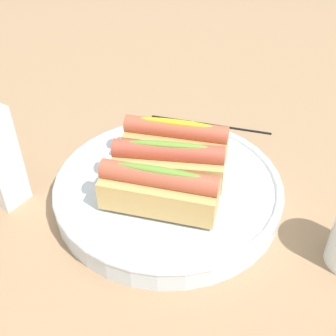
{
  "coord_description": "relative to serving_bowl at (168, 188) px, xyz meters",
  "views": [
    {
      "loc": [
        -0.21,
        0.39,
        0.42
      ],
      "look_at": [
        0.0,
        -0.02,
        0.06
      ],
      "focal_mm": 45.3,
      "sensor_mm": 36.0,
      "label": 1
    }
  ],
  "objects": [
    {
      "name": "ground_plane",
      "position": [
        -0.0,
        0.02,
        -0.02
      ],
      "size": [
        2.4,
        2.4,
        0.0
      ],
      "primitive_type": "plane",
      "color": "#9E7A56"
    },
    {
      "name": "serving_bowl",
      "position": [
        0.0,
        0.0,
        0.0
      ],
      "size": [
        0.32,
        0.32,
        0.04
      ],
      "color": "silver",
      "rests_on": "ground_plane"
    },
    {
      "name": "chopstick_near",
      "position": [
        0.02,
        -0.21,
        -0.02
      ],
      "size": [
        0.22,
        0.05,
        0.01
      ],
      "primitive_type": "cylinder",
      "rotation": [
        0.0,
        1.57,
        0.2
      ],
      "color": "black",
      "rests_on": "ground_plane"
    },
    {
      "name": "hotdog_side",
      "position": [
        -0.01,
        0.05,
        0.04
      ],
      "size": [
        0.16,
        0.08,
        0.06
      ],
      "color": "tan",
      "rests_on": "serving_bowl"
    },
    {
      "name": "hotdog_back",
      "position": [
        -0.0,
        -0.0,
        0.04
      ],
      "size": [
        0.16,
        0.1,
        0.06
      ],
      "color": "tan",
      "rests_on": "serving_bowl"
    },
    {
      "name": "hotdog_front",
      "position": [
        0.01,
        -0.05,
        0.04
      ],
      "size": [
        0.16,
        0.09,
        0.06
      ],
      "color": "tan",
      "rests_on": "serving_bowl"
    }
  ]
}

